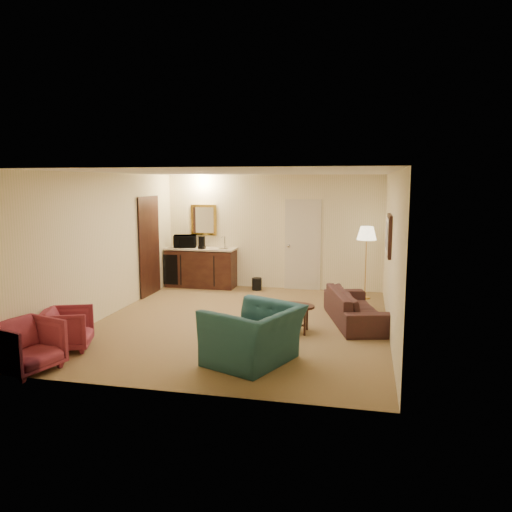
{
  "coord_description": "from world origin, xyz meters",
  "views": [
    {
      "loc": [
        2.08,
        -8.21,
        2.44
      ],
      "look_at": [
        0.16,
        0.5,
        1.11
      ],
      "focal_mm": 35.0,
      "sensor_mm": 36.0,
      "label": 1
    }
  ],
  "objects_px": {
    "rose_chair_far": "(27,344)",
    "rose_chair_near": "(67,327)",
    "sofa": "(356,302)",
    "wetbar_cabinet": "(201,267)",
    "microwave": "(185,240)",
    "coffee_maker": "(202,242)",
    "waste_bin": "(257,284)",
    "teal_armchair": "(254,325)",
    "floor_lamp": "(366,263)",
    "coffee_table": "(290,318)"
  },
  "relations": [
    {
      "from": "teal_armchair",
      "to": "waste_bin",
      "type": "height_order",
      "value": "teal_armchair"
    },
    {
      "from": "wetbar_cabinet",
      "to": "microwave",
      "type": "height_order",
      "value": "microwave"
    },
    {
      "from": "floor_lamp",
      "to": "coffee_table",
      "type": "bearing_deg",
      "value": -113.84
    },
    {
      "from": "coffee_table",
      "to": "coffee_maker",
      "type": "distance_m",
      "value": 3.96
    },
    {
      "from": "rose_chair_near",
      "to": "microwave",
      "type": "relative_size",
      "value": 1.3
    },
    {
      "from": "teal_armchair",
      "to": "coffee_table",
      "type": "distance_m",
      "value": 1.56
    },
    {
      "from": "rose_chair_near",
      "to": "microwave",
      "type": "bearing_deg",
      "value": -22.2
    },
    {
      "from": "microwave",
      "to": "coffee_table",
      "type": "bearing_deg",
      "value": -62.59
    },
    {
      "from": "microwave",
      "to": "coffee_maker",
      "type": "relative_size",
      "value": 1.81
    },
    {
      "from": "rose_chair_near",
      "to": "coffee_maker",
      "type": "bearing_deg",
      "value": -28.03
    },
    {
      "from": "wetbar_cabinet",
      "to": "sofa",
      "type": "distance_m",
      "value": 4.28
    },
    {
      "from": "teal_armchair",
      "to": "coffee_table",
      "type": "bearing_deg",
      "value": -167.46
    },
    {
      "from": "wetbar_cabinet",
      "to": "teal_armchair",
      "type": "bearing_deg",
      "value": -63.38
    },
    {
      "from": "sofa",
      "to": "rose_chair_near",
      "type": "relative_size",
      "value": 2.88
    },
    {
      "from": "waste_bin",
      "to": "microwave",
      "type": "distance_m",
      "value": 1.99
    },
    {
      "from": "rose_chair_far",
      "to": "coffee_maker",
      "type": "xyz_separation_m",
      "value": [
        0.57,
        5.4,
        0.69
      ]
    },
    {
      "from": "rose_chair_far",
      "to": "rose_chair_near",
      "type": "bearing_deg",
      "value": 16.58
    },
    {
      "from": "teal_armchair",
      "to": "rose_chair_near",
      "type": "relative_size",
      "value": 1.77
    },
    {
      "from": "wetbar_cabinet",
      "to": "teal_armchair",
      "type": "distance_m",
      "value": 5.12
    },
    {
      "from": "rose_chair_far",
      "to": "microwave",
      "type": "bearing_deg",
      "value": 15.44
    },
    {
      "from": "sofa",
      "to": "coffee_table",
      "type": "relative_size",
      "value": 2.46
    },
    {
      "from": "coffee_table",
      "to": "sofa",
      "type": "bearing_deg",
      "value": 36.33
    },
    {
      "from": "coffee_maker",
      "to": "coffee_table",
      "type": "bearing_deg",
      "value": -67.44
    },
    {
      "from": "floor_lamp",
      "to": "waste_bin",
      "type": "distance_m",
      "value": 2.51
    },
    {
      "from": "microwave",
      "to": "coffee_maker",
      "type": "xyz_separation_m",
      "value": [
        0.46,
        -0.13,
        -0.03
      ]
    },
    {
      "from": "rose_chair_far",
      "to": "coffee_maker",
      "type": "relative_size",
      "value": 2.59
    },
    {
      "from": "teal_armchair",
      "to": "coffee_maker",
      "type": "distance_m",
      "value": 5.01
    },
    {
      "from": "wetbar_cabinet",
      "to": "sofa",
      "type": "relative_size",
      "value": 0.84
    },
    {
      "from": "coffee_table",
      "to": "rose_chair_near",
      "type": "bearing_deg",
      "value": -153.16
    },
    {
      "from": "microwave",
      "to": "coffee_maker",
      "type": "height_order",
      "value": "microwave"
    },
    {
      "from": "wetbar_cabinet",
      "to": "sofa",
      "type": "height_order",
      "value": "wetbar_cabinet"
    },
    {
      "from": "sofa",
      "to": "rose_chair_far",
      "type": "height_order",
      "value": "sofa"
    },
    {
      "from": "teal_armchair",
      "to": "coffee_maker",
      "type": "height_order",
      "value": "coffee_maker"
    },
    {
      "from": "teal_armchair",
      "to": "rose_chair_far",
      "type": "xyz_separation_m",
      "value": [
        -2.79,
        -0.94,
        -0.15
      ]
    },
    {
      "from": "rose_chair_far",
      "to": "floor_lamp",
      "type": "xyz_separation_m",
      "value": [
        4.26,
        5.13,
        0.4
      ]
    },
    {
      "from": "rose_chair_far",
      "to": "microwave",
      "type": "height_order",
      "value": "microwave"
    },
    {
      "from": "rose_chair_near",
      "to": "waste_bin",
      "type": "height_order",
      "value": "rose_chair_near"
    },
    {
      "from": "rose_chair_near",
      "to": "coffee_maker",
      "type": "distance_m",
      "value": 4.6
    },
    {
      "from": "rose_chair_far",
      "to": "coffee_maker",
      "type": "height_order",
      "value": "coffee_maker"
    },
    {
      "from": "rose_chair_near",
      "to": "coffee_table",
      "type": "bearing_deg",
      "value": -84.0
    },
    {
      "from": "rose_chair_near",
      "to": "rose_chair_far",
      "type": "height_order",
      "value": "rose_chair_far"
    },
    {
      "from": "floor_lamp",
      "to": "waste_bin",
      "type": "relative_size",
      "value": 5.54
    },
    {
      "from": "waste_bin",
      "to": "floor_lamp",
      "type": "bearing_deg",
      "value": -7.48
    },
    {
      "from": "rose_chair_far",
      "to": "coffee_table",
      "type": "bearing_deg",
      "value": -34.82
    },
    {
      "from": "wetbar_cabinet",
      "to": "microwave",
      "type": "distance_m",
      "value": 0.75
    },
    {
      "from": "waste_bin",
      "to": "coffee_maker",
      "type": "bearing_deg",
      "value": -177.77
    },
    {
      "from": "teal_armchair",
      "to": "waste_bin",
      "type": "distance_m",
      "value": 4.62
    },
    {
      "from": "wetbar_cabinet",
      "to": "floor_lamp",
      "type": "distance_m",
      "value": 3.79
    },
    {
      "from": "teal_armchair",
      "to": "waste_bin",
      "type": "relative_size",
      "value": 4.3
    },
    {
      "from": "rose_chair_near",
      "to": "waste_bin",
      "type": "xyz_separation_m",
      "value": [
        1.85,
        4.55,
        -0.2
      ]
    }
  ]
}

